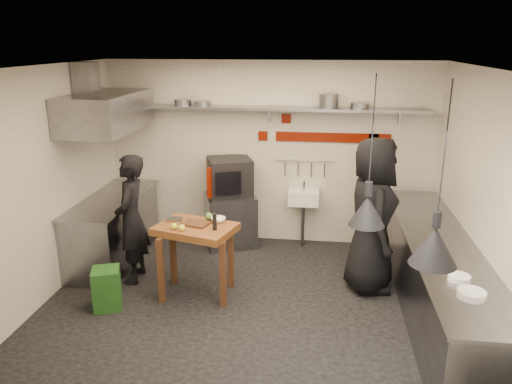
# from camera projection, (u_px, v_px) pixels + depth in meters

# --- Properties ---
(floor) EXTENTS (5.00, 5.00, 0.00)m
(floor) POSITION_uv_depth(u_px,v_px,m) (251.00, 303.00, 6.08)
(floor) COLOR black
(floor) RESTS_ON ground
(ceiling) EXTENTS (5.00, 5.00, 0.00)m
(ceiling) POSITION_uv_depth(u_px,v_px,m) (250.00, 67.00, 5.26)
(ceiling) COLOR silver
(ceiling) RESTS_ON floor
(wall_back) EXTENTS (5.00, 0.04, 2.80)m
(wall_back) POSITION_uv_depth(u_px,v_px,m) (269.00, 154.00, 7.66)
(wall_back) COLOR silver
(wall_back) RESTS_ON floor
(wall_front) EXTENTS (5.00, 0.04, 2.80)m
(wall_front) POSITION_uv_depth(u_px,v_px,m) (210.00, 277.00, 3.68)
(wall_front) COLOR silver
(wall_front) RESTS_ON floor
(wall_left) EXTENTS (0.04, 4.20, 2.80)m
(wall_left) POSITION_uv_depth(u_px,v_px,m) (44.00, 186.00, 5.98)
(wall_left) COLOR silver
(wall_left) RESTS_ON floor
(wall_right) EXTENTS (0.04, 4.20, 2.80)m
(wall_right) POSITION_uv_depth(u_px,v_px,m) (480.00, 203.00, 5.36)
(wall_right) COLOR silver
(wall_right) RESTS_ON floor
(red_band_horiz) EXTENTS (1.70, 0.02, 0.14)m
(red_band_horiz) POSITION_uv_depth(u_px,v_px,m) (333.00, 138.00, 7.44)
(red_band_horiz) COLOR #631001
(red_band_horiz) RESTS_ON wall_back
(red_band_vert) EXTENTS (0.14, 0.02, 1.10)m
(red_band_vert) POSITION_uv_depth(u_px,v_px,m) (371.00, 170.00, 7.51)
(red_band_vert) COLOR #631001
(red_band_vert) RESTS_ON wall_back
(red_tile_a) EXTENTS (0.14, 0.02, 0.14)m
(red_tile_a) POSITION_uv_depth(u_px,v_px,m) (286.00, 119.00, 7.45)
(red_tile_a) COLOR #631001
(red_tile_a) RESTS_ON wall_back
(red_tile_b) EXTENTS (0.14, 0.02, 0.14)m
(red_tile_b) POSITION_uv_depth(u_px,v_px,m) (263.00, 136.00, 7.57)
(red_tile_b) COLOR #631001
(red_tile_b) RESTS_ON wall_back
(back_shelf) EXTENTS (4.60, 0.34, 0.04)m
(back_shelf) POSITION_uv_depth(u_px,v_px,m) (269.00, 108.00, 7.28)
(back_shelf) COLOR slate
(back_shelf) RESTS_ON wall_back
(shelf_bracket_left) EXTENTS (0.04, 0.06, 0.24)m
(shelf_bracket_left) POSITION_uv_depth(u_px,v_px,m) (147.00, 111.00, 7.69)
(shelf_bracket_left) COLOR slate
(shelf_bracket_left) RESTS_ON wall_back
(shelf_bracket_mid) EXTENTS (0.04, 0.06, 0.24)m
(shelf_bracket_mid) POSITION_uv_depth(u_px,v_px,m) (270.00, 114.00, 7.45)
(shelf_bracket_mid) COLOR slate
(shelf_bracket_mid) RESTS_ON wall_back
(shelf_bracket_right) EXTENTS (0.04, 0.06, 0.24)m
(shelf_bracket_right) POSITION_uv_depth(u_px,v_px,m) (400.00, 116.00, 7.21)
(shelf_bracket_right) COLOR slate
(shelf_bracket_right) RESTS_ON wall_back
(pan_far_left) EXTENTS (0.27, 0.27, 0.09)m
(pan_far_left) POSITION_uv_depth(u_px,v_px,m) (183.00, 102.00, 7.42)
(pan_far_left) COLOR slate
(pan_far_left) RESTS_ON back_shelf
(pan_mid_left) EXTENTS (0.32, 0.32, 0.07)m
(pan_mid_left) POSITION_uv_depth(u_px,v_px,m) (202.00, 103.00, 7.38)
(pan_mid_left) COLOR slate
(pan_mid_left) RESTS_ON back_shelf
(stock_pot) EXTENTS (0.29, 0.29, 0.20)m
(stock_pot) POSITION_uv_depth(u_px,v_px,m) (329.00, 101.00, 7.14)
(stock_pot) COLOR slate
(stock_pot) RESTS_ON back_shelf
(pan_right) EXTENTS (0.35, 0.35, 0.08)m
(pan_right) POSITION_uv_depth(u_px,v_px,m) (360.00, 106.00, 7.10)
(pan_right) COLOR slate
(pan_right) RESTS_ON back_shelf
(oven_stand) EXTENTS (0.91, 0.88, 0.80)m
(oven_stand) POSITION_uv_depth(u_px,v_px,m) (231.00, 220.00, 7.75)
(oven_stand) COLOR slate
(oven_stand) RESTS_ON floor
(combi_oven) EXTENTS (0.79, 0.76, 0.58)m
(combi_oven) POSITION_uv_depth(u_px,v_px,m) (230.00, 177.00, 7.53)
(combi_oven) COLOR black
(combi_oven) RESTS_ON oven_stand
(oven_door) EXTENTS (0.50, 0.21, 0.46)m
(oven_door) POSITION_uv_depth(u_px,v_px,m) (224.00, 182.00, 7.27)
(oven_door) COLOR #631001
(oven_door) RESTS_ON combi_oven
(oven_glass) EXTENTS (0.36, 0.15, 0.34)m
(oven_glass) POSITION_uv_depth(u_px,v_px,m) (228.00, 183.00, 7.21)
(oven_glass) COLOR black
(oven_glass) RESTS_ON oven_door
(hand_sink) EXTENTS (0.46, 0.34, 0.22)m
(hand_sink) POSITION_uv_depth(u_px,v_px,m) (304.00, 197.00, 7.60)
(hand_sink) COLOR white
(hand_sink) RESTS_ON wall_back
(sink_tap) EXTENTS (0.03, 0.03, 0.14)m
(sink_tap) POSITION_uv_depth(u_px,v_px,m) (304.00, 186.00, 7.55)
(sink_tap) COLOR slate
(sink_tap) RESTS_ON hand_sink
(sink_drain) EXTENTS (0.06, 0.06, 0.66)m
(sink_drain) POSITION_uv_depth(u_px,v_px,m) (303.00, 225.00, 7.69)
(sink_drain) COLOR slate
(sink_drain) RESTS_ON floor
(utensil_rail) EXTENTS (0.90, 0.02, 0.02)m
(utensil_rail) POSITION_uv_depth(u_px,v_px,m) (305.00, 161.00, 7.58)
(utensil_rail) COLOR slate
(utensil_rail) RESTS_ON wall_back
(counter_right) EXTENTS (0.70, 3.80, 0.90)m
(counter_right) POSITION_uv_depth(u_px,v_px,m) (437.00, 281.00, 5.68)
(counter_right) COLOR slate
(counter_right) RESTS_ON floor
(counter_right_top) EXTENTS (0.76, 3.90, 0.03)m
(counter_right_top) POSITION_uv_depth(u_px,v_px,m) (442.00, 243.00, 5.54)
(counter_right_top) COLOR slate
(counter_right_top) RESTS_ON counter_right
(plate_stack) EXTENTS (0.27, 0.27, 0.07)m
(plate_stack) POSITION_uv_depth(u_px,v_px,m) (471.00, 294.00, 4.32)
(plate_stack) COLOR white
(plate_stack) RESTS_ON counter_right_top
(small_bowl_right) EXTENTS (0.21, 0.21, 0.05)m
(small_bowl_right) POSITION_uv_depth(u_px,v_px,m) (459.00, 278.00, 4.64)
(small_bowl_right) COLOR white
(small_bowl_right) RESTS_ON counter_right_top
(counter_left) EXTENTS (0.70, 1.90, 0.90)m
(counter_left) POSITION_uv_depth(u_px,v_px,m) (114.00, 230.00, 7.21)
(counter_left) COLOR slate
(counter_left) RESTS_ON floor
(counter_left_top) EXTENTS (0.76, 2.00, 0.03)m
(counter_left_top) POSITION_uv_depth(u_px,v_px,m) (111.00, 199.00, 7.07)
(counter_left_top) COLOR slate
(counter_left_top) RESTS_ON counter_left
(extractor_hood) EXTENTS (0.78, 1.60, 0.50)m
(extractor_hood) POSITION_uv_depth(u_px,v_px,m) (107.00, 112.00, 6.71)
(extractor_hood) COLOR slate
(extractor_hood) RESTS_ON ceiling
(hood_duct) EXTENTS (0.28, 0.28, 0.50)m
(hood_duct) POSITION_uv_depth(u_px,v_px,m) (86.00, 81.00, 6.62)
(hood_duct) COLOR slate
(hood_duct) RESTS_ON ceiling
(green_bin) EXTENTS (0.40, 0.40, 0.50)m
(green_bin) POSITION_uv_depth(u_px,v_px,m) (107.00, 289.00, 5.92)
(green_bin) COLOR #1F4F1B
(green_bin) RESTS_ON floor
(prep_table) EXTENTS (1.06, 0.87, 0.92)m
(prep_table) POSITION_uv_depth(u_px,v_px,m) (197.00, 260.00, 6.18)
(prep_table) COLOR brown
(prep_table) RESTS_ON floor
(cutting_board) EXTENTS (0.37, 0.31, 0.02)m
(cutting_board) POSITION_uv_depth(u_px,v_px,m) (196.00, 223.00, 6.08)
(cutting_board) COLOR #4F2E1A
(cutting_board) RESTS_ON prep_table
(pepper_mill) EXTENTS (0.06, 0.06, 0.20)m
(pepper_mill) POSITION_uv_depth(u_px,v_px,m) (215.00, 222.00, 5.88)
(pepper_mill) COLOR black
(pepper_mill) RESTS_ON prep_table
(lemon_a) EXTENTS (0.09, 0.09, 0.08)m
(lemon_a) POSITION_uv_depth(u_px,v_px,m) (174.00, 226.00, 5.91)
(lemon_a) COLOR yellow
(lemon_a) RESTS_ON prep_table
(lemon_b) EXTENTS (0.10, 0.10, 0.08)m
(lemon_b) POSITION_uv_depth(u_px,v_px,m) (182.00, 228.00, 5.87)
(lemon_b) COLOR yellow
(lemon_b) RESTS_ON prep_table
(veg_ball) EXTENTS (0.10, 0.10, 0.10)m
(veg_ball) POSITION_uv_depth(u_px,v_px,m) (209.00, 216.00, 6.21)
(veg_ball) COLOR #527F3B
(veg_ball) RESTS_ON prep_table
(steel_tray) EXTENTS (0.21, 0.16, 0.03)m
(steel_tray) POSITION_uv_depth(u_px,v_px,m) (174.00, 219.00, 6.21)
(steel_tray) COLOR slate
(steel_tray) RESTS_ON prep_table
(bowl) EXTENTS (0.20, 0.20, 0.06)m
(bowl) POSITION_uv_depth(u_px,v_px,m) (218.00, 220.00, 6.16)
(bowl) COLOR white
(bowl) RESTS_ON prep_table
(heat_lamp_near) EXTENTS (0.41, 0.41, 1.41)m
(heat_lamp_near) POSITION_uv_depth(u_px,v_px,m) (371.00, 153.00, 4.53)
(heat_lamp_near) COLOR black
(heat_lamp_near) RESTS_ON ceiling
(heat_lamp_far) EXTENTS (0.48, 0.48, 1.52)m
(heat_lamp_far) POSITION_uv_depth(u_px,v_px,m) (442.00, 176.00, 3.96)
(heat_lamp_far) COLOR black
(heat_lamp_far) RESTS_ON ceiling
(chef_left) EXTENTS (0.47, 0.66, 1.70)m
(chef_left) POSITION_uv_depth(u_px,v_px,m) (131.00, 219.00, 6.45)
(chef_left) COLOR black
(chef_left) RESTS_ON floor
(chef_right) EXTENTS (0.72, 1.02, 1.97)m
(chef_right) POSITION_uv_depth(u_px,v_px,m) (372.00, 216.00, 6.20)
(chef_right) COLOR black
(chef_right) RESTS_ON floor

